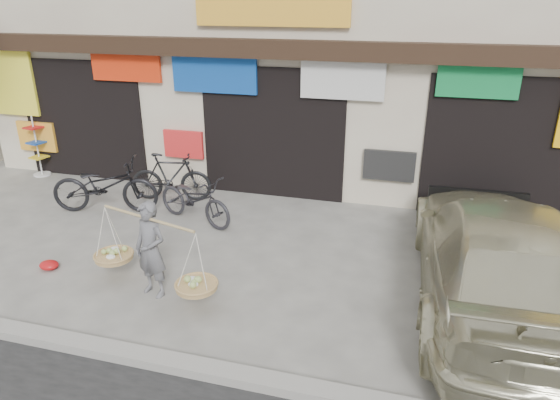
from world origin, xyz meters
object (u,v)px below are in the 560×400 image
(display_rack, at_px, (38,152))
(street_vendor, at_px, (151,254))
(suv, at_px, (500,255))
(bike_2, at_px, (195,199))
(bike_0, at_px, (105,186))
(bike_1, at_px, (171,177))

(display_rack, bearing_deg, street_vendor, -37.28)
(suv, distance_m, display_rack, 10.21)
(bike_2, bearing_deg, bike_0, 110.72)
(bike_0, xyz_separation_m, suv, (7.02, -1.39, 0.21))
(street_vendor, bearing_deg, bike_0, 149.82)
(suv, bearing_deg, street_vendor, 10.86)
(bike_0, bearing_deg, bike_1, -61.83)
(street_vendor, relative_size, bike_0, 1.01)
(street_vendor, height_order, suv, suv)
(bike_1, relative_size, bike_2, 0.96)
(street_vendor, xyz_separation_m, display_rack, (-5.13, 3.91, -0.07))
(bike_2, height_order, suv, suv)
(bike_1, xyz_separation_m, suv, (6.05, -2.29, 0.25))
(bike_0, height_order, display_rack, display_rack)
(bike_0, bearing_deg, display_rack, 47.14)
(bike_2, relative_size, display_rack, 1.23)
(bike_0, distance_m, bike_2, 1.90)
(suv, relative_size, display_rack, 3.69)
(street_vendor, height_order, bike_2, street_vendor)
(bike_1, height_order, suv, suv)
(bike_1, bearing_deg, suv, -121.70)
(bike_2, relative_size, suv, 0.33)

